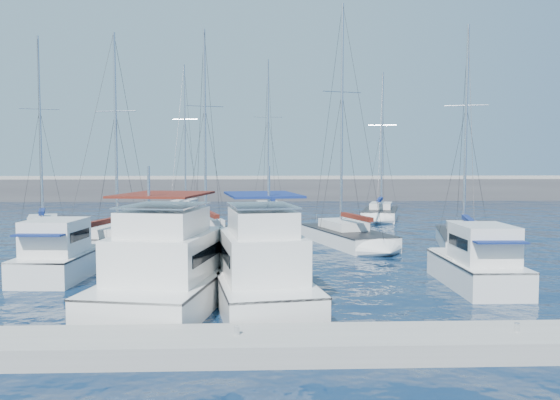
{
  "coord_description": "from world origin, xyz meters",
  "views": [
    {
      "loc": [
        0.66,
        -26.02,
        5.44
      ],
      "look_at": [
        1.96,
        8.85,
        3.0
      ],
      "focal_mm": 35.0,
      "sensor_mm": 36.0,
      "label": 1
    }
  ],
  "objects_px": {
    "sailboat_back_a": "(184,209)",
    "sailboat_back_b": "(269,212)",
    "sailboat_mid_d": "(346,236)",
    "sailboat_mid_e": "(465,240)",
    "sailboat_back_c": "(381,214)",
    "sailboat_mid_a": "(43,230)",
    "motor_yacht_stbd_inner": "(258,274)",
    "motor_yacht_stbd_outer": "(478,266)",
    "motor_yacht_port_inner": "(174,273)",
    "sailboat_mid_b": "(111,244)",
    "sailboat_mid_c": "(208,233)",
    "motor_yacht_port_outer": "(61,258)"
  },
  "relations": [
    {
      "from": "sailboat_mid_a",
      "to": "sailboat_back_b",
      "type": "distance_m",
      "value": 21.31
    },
    {
      "from": "motor_yacht_stbd_outer",
      "to": "motor_yacht_port_inner",
      "type": "bearing_deg",
      "value": -170.54
    },
    {
      "from": "sailboat_mid_d",
      "to": "sailboat_mid_e",
      "type": "xyz_separation_m",
      "value": [
        7.24,
        -1.9,
        -0.01
      ]
    },
    {
      "from": "sailboat_back_b",
      "to": "sailboat_back_c",
      "type": "distance_m",
      "value": 10.76
    },
    {
      "from": "sailboat_mid_d",
      "to": "sailboat_mid_c",
      "type": "bearing_deg",
      "value": 151.82
    },
    {
      "from": "motor_yacht_stbd_outer",
      "to": "sailboat_mid_e",
      "type": "bearing_deg",
      "value": 72.62
    },
    {
      "from": "sailboat_back_a",
      "to": "motor_yacht_port_inner",
      "type": "bearing_deg",
      "value": -75.91
    },
    {
      "from": "motor_yacht_port_inner",
      "to": "sailboat_mid_d",
      "type": "xyz_separation_m",
      "value": [
        9.06,
        14.63,
        -0.6
      ]
    },
    {
      "from": "sailboat_mid_e",
      "to": "sailboat_back_c",
      "type": "relative_size",
      "value": 1.01
    },
    {
      "from": "motor_yacht_stbd_inner",
      "to": "sailboat_mid_a",
      "type": "height_order",
      "value": "sailboat_mid_a"
    },
    {
      "from": "sailboat_mid_c",
      "to": "sailboat_back_b",
      "type": "bearing_deg",
      "value": 57.36
    },
    {
      "from": "sailboat_mid_d",
      "to": "sailboat_back_c",
      "type": "xyz_separation_m",
      "value": [
        5.82,
        15.79,
        -0.01
      ]
    },
    {
      "from": "sailboat_mid_b",
      "to": "sailboat_back_a",
      "type": "height_order",
      "value": "sailboat_back_a"
    },
    {
      "from": "motor_yacht_port_outer",
      "to": "motor_yacht_port_inner",
      "type": "bearing_deg",
      "value": -34.67
    },
    {
      "from": "sailboat_back_a",
      "to": "sailboat_back_b",
      "type": "xyz_separation_m",
      "value": [
        8.8,
        -3.45,
        -0.0
      ]
    },
    {
      "from": "motor_yacht_port_inner",
      "to": "sailboat_back_c",
      "type": "bearing_deg",
      "value": 74.52
    },
    {
      "from": "sailboat_mid_d",
      "to": "sailboat_mid_e",
      "type": "relative_size",
      "value": 1.12
    },
    {
      "from": "sailboat_back_b",
      "to": "sailboat_back_c",
      "type": "relative_size",
      "value": 1.1
    },
    {
      "from": "sailboat_back_a",
      "to": "sailboat_mid_a",
      "type": "bearing_deg",
      "value": -108.16
    },
    {
      "from": "motor_yacht_stbd_outer",
      "to": "sailboat_back_c",
      "type": "bearing_deg",
      "value": 86.48
    },
    {
      "from": "sailboat_mid_c",
      "to": "sailboat_mid_d",
      "type": "distance_m",
      "value": 9.49
    },
    {
      "from": "sailboat_mid_a",
      "to": "sailboat_mid_c",
      "type": "relative_size",
      "value": 1.0
    },
    {
      "from": "sailboat_mid_a",
      "to": "sailboat_mid_b",
      "type": "distance_m",
      "value": 9.65
    },
    {
      "from": "motor_yacht_stbd_inner",
      "to": "sailboat_back_c",
      "type": "relative_size",
      "value": 0.7
    },
    {
      "from": "motor_yacht_stbd_inner",
      "to": "motor_yacht_stbd_outer",
      "type": "height_order",
      "value": "motor_yacht_stbd_inner"
    },
    {
      "from": "sailboat_mid_d",
      "to": "sailboat_back_a",
      "type": "distance_m",
      "value": 24.99
    },
    {
      "from": "motor_yacht_port_inner",
      "to": "sailboat_mid_d",
      "type": "distance_m",
      "value": 17.22
    },
    {
      "from": "sailboat_mid_a",
      "to": "sailboat_back_c",
      "type": "height_order",
      "value": "sailboat_mid_a"
    },
    {
      "from": "sailboat_back_b",
      "to": "motor_yacht_stbd_outer",
      "type": "bearing_deg",
      "value": -80.46
    },
    {
      "from": "motor_yacht_port_inner",
      "to": "sailboat_mid_b",
      "type": "height_order",
      "value": "sailboat_mid_b"
    },
    {
      "from": "motor_yacht_stbd_outer",
      "to": "sailboat_back_a",
      "type": "bearing_deg",
      "value": 117.94
    },
    {
      "from": "sailboat_mid_b",
      "to": "sailboat_mid_e",
      "type": "height_order",
      "value": "sailboat_mid_e"
    },
    {
      "from": "motor_yacht_stbd_outer",
      "to": "sailboat_back_c",
      "type": "relative_size",
      "value": 0.42
    },
    {
      "from": "motor_yacht_stbd_inner",
      "to": "sailboat_mid_d",
      "type": "bearing_deg",
      "value": 59.2
    },
    {
      "from": "sailboat_back_a",
      "to": "sailboat_mid_c",
      "type": "bearing_deg",
      "value": -70.49
    },
    {
      "from": "sailboat_mid_a",
      "to": "sailboat_mid_b",
      "type": "relative_size",
      "value": 1.09
    },
    {
      "from": "motor_yacht_port_outer",
      "to": "sailboat_back_a",
      "type": "xyz_separation_m",
      "value": [
        1.49,
        30.82,
        -0.41
      ]
    },
    {
      "from": "sailboat_mid_e",
      "to": "motor_yacht_port_inner",
      "type": "bearing_deg",
      "value": -127.67
    },
    {
      "from": "motor_yacht_stbd_inner",
      "to": "sailboat_mid_b",
      "type": "relative_size",
      "value": 0.74
    },
    {
      "from": "motor_yacht_port_outer",
      "to": "sailboat_back_a",
      "type": "relative_size",
      "value": 0.39
    },
    {
      "from": "motor_yacht_stbd_inner",
      "to": "sailboat_mid_e",
      "type": "bearing_deg",
      "value": 35.33
    },
    {
      "from": "motor_yacht_port_outer",
      "to": "sailboat_back_b",
      "type": "bearing_deg",
      "value": 73.09
    },
    {
      "from": "motor_yacht_port_outer",
      "to": "sailboat_mid_d",
      "type": "distance_m",
      "value": 18.03
    },
    {
      "from": "sailboat_mid_d",
      "to": "sailboat_back_a",
      "type": "bearing_deg",
      "value": 106.16
    },
    {
      "from": "sailboat_mid_a",
      "to": "sailboat_mid_c",
      "type": "bearing_deg",
      "value": -30.68
    },
    {
      "from": "motor_yacht_port_inner",
      "to": "sailboat_mid_e",
      "type": "height_order",
      "value": "sailboat_mid_e"
    },
    {
      "from": "motor_yacht_stbd_outer",
      "to": "sailboat_mid_b",
      "type": "bearing_deg",
      "value": 152.27
    },
    {
      "from": "sailboat_back_a",
      "to": "sailboat_back_b",
      "type": "height_order",
      "value": "sailboat_back_a"
    },
    {
      "from": "motor_yacht_port_outer",
      "to": "sailboat_mid_a",
      "type": "xyz_separation_m",
      "value": [
        -6.32,
        14.04,
        -0.41
      ]
    },
    {
      "from": "motor_yacht_port_inner",
      "to": "sailboat_back_b",
      "type": "distance_m",
      "value": 32.44
    }
  ]
}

